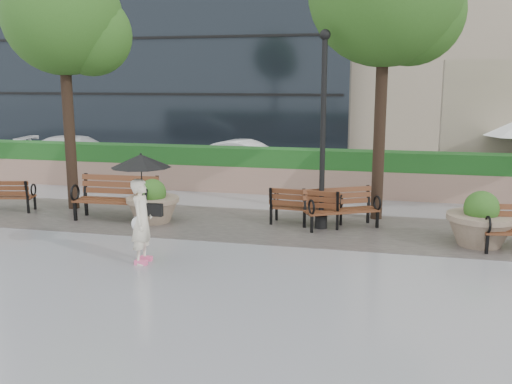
% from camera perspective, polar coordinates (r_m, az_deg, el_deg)
% --- Properties ---
extents(ground, '(100.00, 100.00, 0.00)m').
position_cam_1_polar(ground, '(10.64, -3.36, -7.24)').
color(ground, gray).
rests_on(ground, ground).
extents(cobble_strip, '(28.00, 3.20, 0.01)m').
position_cam_1_polar(cobble_strip, '(13.42, 0.31, -3.32)').
color(cobble_strip, '#383330').
rests_on(cobble_strip, ground).
extents(hedge_wall, '(24.00, 0.80, 1.35)m').
position_cam_1_polar(hedge_wall, '(17.13, 3.32, 2.06)').
color(hedge_wall, '#957060').
rests_on(hedge_wall, ground).
extents(asphalt_street, '(40.00, 7.00, 0.00)m').
position_cam_1_polar(asphalt_street, '(21.14, 5.20, 1.93)').
color(asphalt_street, black).
rests_on(asphalt_street, ground).
extents(bench_0, '(1.67, 0.96, 0.85)m').
position_cam_1_polar(bench_0, '(16.14, -24.01, -0.93)').
color(bench_0, brown).
rests_on(bench_0, ground).
extents(bench_1, '(2.02, 0.86, 1.06)m').
position_cam_1_polar(bench_1, '(14.26, -13.78, -1.50)').
color(bench_1, brown).
rests_on(bench_1, ground).
extents(bench_2, '(1.71, 0.80, 0.89)m').
position_cam_1_polar(bench_2, '(13.41, 5.01, -2.24)').
color(bench_2, brown).
rests_on(bench_2, ground).
extents(bench_3, '(1.80, 1.40, 0.91)m').
position_cam_1_polar(bench_3, '(13.25, 8.47, -2.45)').
color(bench_3, brown).
rests_on(bench_3, ground).
extents(planter_left, '(1.25, 1.25, 1.05)m').
position_cam_1_polar(planter_left, '(13.83, -10.26, -1.34)').
color(planter_left, '#7F6B56').
rests_on(planter_left, ground).
extents(planter_right, '(1.36, 1.36, 1.14)m').
position_cam_1_polar(planter_right, '(12.55, 21.51, -3.04)').
color(planter_right, '#7F6B56').
rests_on(planter_right, ground).
extents(lamppost, '(0.28, 0.28, 4.43)m').
position_cam_1_polar(lamppost, '(12.87, 6.69, 4.86)').
color(lamppost, black).
rests_on(lamppost, ground).
extents(tree_0, '(3.12, 2.96, 6.43)m').
position_cam_1_polar(tree_0, '(15.65, -18.14, 15.91)').
color(tree_0, black).
rests_on(tree_0, ground).
extents(car_left, '(4.68, 2.52, 1.29)m').
position_cam_1_polar(car_left, '(22.71, -17.19, 3.75)').
color(car_left, silver).
rests_on(car_left, ground).
extents(car_right, '(3.87, 1.91, 1.22)m').
position_cam_1_polar(car_right, '(20.67, -0.95, 3.47)').
color(car_right, silver).
rests_on(car_right, ground).
extents(pedestrian, '(1.10, 1.10, 2.02)m').
position_cam_1_polar(pedestrian, '(10.65, -11.35, -0.56)').
color(pedestrian, beige).
rests_on(pedestrian, ground).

